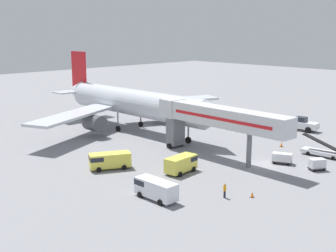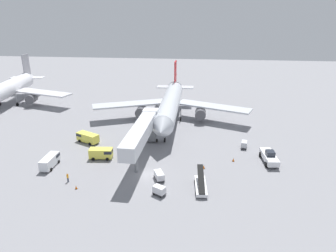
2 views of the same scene
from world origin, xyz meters
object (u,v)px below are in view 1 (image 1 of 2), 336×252
Objects in this scene: belt_loader_truck at (323,152)px; service_van_far_left at (155,188)px; service_van_mid_right at (182,163)px; baggage_cart_near_left at (317,164)px; safety_cone_alpha at (281,144)px; safety_cone_charlie at (252,195)px; pushback_tug at (300,124)px; safety_cone_bravo at (281,135)px; jet_bridge at (214,118)px; baggage_cart_rear_right at (282,158)px; baggage_cart_outer_left at (258,124)px; service_van_near_center at (109,160)px; ground_crew_worker_foreground at (225,190)px; airplane_at_gate at (131,103)px.

belt_loader_truck is 1.22× the size of service_van_far_left.
belt_loader_truck is 22.64m from service_van_mid_right.
baggage_cart_near_left is at bearing -18.45° from service_van_far_left.
safety_cone_alpha reaches higher than safety_cone_charlie.
pushback_tug is 17.93m from belt_loader_truck.
jet_bridge is at bearing 179.96° from safety_cone_bravo.
service_van_mid_right is 14.86m from baggage_cart_rear_right.
pushback_tug is 7.77m from baggage_cart_outer_left.
safety_cone_charlie is (-13.80, -4.68, -0.52)m from baggage_cart_rear_right.
safety_cone_alpha is at bearing 53.65° from baggage_cart_near_left.
safety_cone_alpha is (21.05, -2.11, -0.88)m from service_van_mid_right.
baggage_cart_outer_left is at bearing 50.41° from safety_cone_alpha.
pushback_tug is 9.33× the size of safety_cone_alpha.
baggage_cart_near_left is (-20.47, -14.26, -0.31)m from pushback_tug.
service_van_far_left is at bearing -153.10° from service_van_mid_right.
pushback_tug is 43.64m from service_van_far_left.
service_van_mid_right is at bearing -52.97° from service_van_near_center.
service_van_mid_right is at bearing 72.17° from ground_crew_worker_foreground.
belt_loader_truck reaches higher than ground_crew_worker_foreground.
service_van_mid_right is at bearing -176.39° from pushback_tug.
jet_bridge reaches higher than ground_crew_worker_foreground.
safety_cone_charlie is (-9.25, -13.58, -5.64)m from jet_bridge.
baggage_cart_near_left is (5.24, -13.81, -5.08)m from jet_bridge.
service_van_near_center is 12.84m from service_van_far_left.
safety_cone_charlie is at bearing -154.02° from safety_cone_bravo.
belt_loader_truck is 3.76× the size of ground_crew_worker_foreground.
safety_cone_charlie is (-21.85, -9.77, -0.06)m from safety_cone_alpha.
service_van_far_left reaches higher than baggage_cart_outer_left.
pushback_tug is at bearing 3.61° from service_van_mid_right.
service_van_mid_right is at bearing -163.81° from baggage_cart_outer_left.
baggage_cart_rear_right reaches higher than safety_cone_alpha.
service_van_mid_right is at bearing -176.42° from safety_cone_bravo.
ground_crew_worker_foreground is (-14.93, -34.29, -4.25)m from airplane_at_gate.
jet_bridge reaches higher than safety_cone_bravo.
jet_bridge is at bearing 44.72° from ground_crew_worker_foreground.
baggage_cart_rear_right is (-21.16, -9.35, -0.35)m from pushback_tug.
belt_loader_truck is (8.75, -34.00, -4.41)m from airplane_at_gate.
jet_bridge reaches higher than service_van_far_left.
baggage_cart_near_left is (-6.85, -2.61, 0.12)m from belt_loader_truck.
baggage_cart_rear_right is 1.25× the size of baggage_cart_near_left.
service_van_far_left reaches higher than safety_cone_bravo.
airplane_at_gate reaches higher than safety_cone_alpha.
service_van_mid_right reaches higher than safety_cone_bravo.
baggage_cart_outer_left is at bearing 33.76° from safety_cone_charlie.
safety_cone_alpha is at bearing -16.84° from jet_bridge.
jet_bridge is 11.23m from baggage_cart_rear_right.
baggage_cart_near_left is at bearing -81.97° from baggage_cart_rear_right.
airplane_at_gate is 7.55× the size of service_van_near_center.
safety_cone_bravo is (33.04, -6.25, -0.89)m from service_van_near_center.
service_van_far_left is at bearing -175.35° from safety_cone_alpha.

